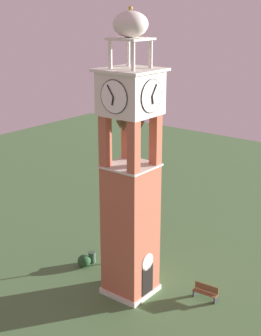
% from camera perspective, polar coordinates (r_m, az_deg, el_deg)
% --- Properties ---
extents(ground, '(80.00, 80.00, 0.00)m').
position_cam_1_polar(ground, '(33.35, 0.00, -13.80)').
color(ground, '#476B3D').
extents(clock_tower, '(3.26, 3.26, 17.57)m').
position_cam_1_polar(clock_tower, '(30.14, 0.00, -1.88)').
color(clock_tower, '#AD5B42').
rests_on(clock_tower, ground).
extents(park_bench, '(0.55, 1.63, 0.95)m').
position_cam_1_polar(park_bench, '(32.67, 8.54, -13.77)').
color(park_bench, brown).
rests_on(park_bench, ground).
extents(lamp_post, '(0.36, 0.36, 3.76)m').
position_cam_1_polar(lamp_post, '(36.18, 1.93, -6.44)').
color(lamp_post, black).
rests_on(lamp_post, ground).
extents(trash_bin, '(0.52, 0.52, 0.80)m').
position_cam_1_polar(trash_bin, '(36.55, -4.41, -10.09)').
color(trash_bin, '#38513D').
rests_on(trash_bin, ground).
extents(shrub_near_entry, '(0.93, 0.93, 0.87)m').
position_cam_1_polar(shrub_near_entry, '(36.05, -5.29, -10.48)').
color(shrub_near_entry, '#234C28').
rests_on(shrub_near_entry, ground).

